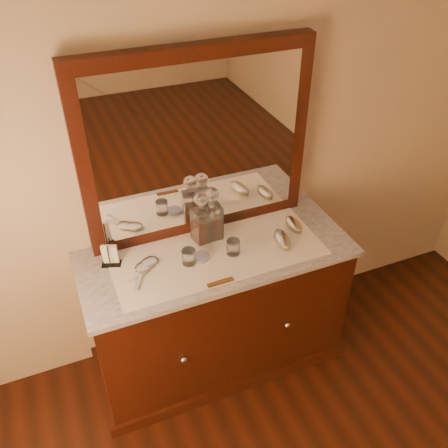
{
  "coord_description": "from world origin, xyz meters",
  "views": [
    {
      "loc": [
        -0.7,
        0.16,
        2.46
      ],
      "look_at": [
        0.0,
        1.85,
        1.1
      ],
      "focal_mm": 38.44,
      "sensor_mm": 36.0,
      "label": 1
    }
  ],
  "objects_px": {
    "decanter_left": "(202,222)",
    "brush_far": "(294,225)",
    "decanter_right": "(212,219)",
    "brush_near": "(282,240)",
    "comb": "(221,282)",
    "hand_mirror_outer": "(142,270)",
    "napkin_rack": "(110,256)",
    "mirror_frame": "(198,146)",
    "hand_mirror_inner": "(147,265)",
    "dresser_cabinet": "(217,310)",
    "pin_dish": "(201,257)"
  },
  "relations": [
    {
      "from": "decanter_left",
      "to": "brush_far",
      "type": "relative_size",
      "value": 1.97
    },
    {
      "from": "decanter_right",
      "to": "brush_near",
      "type": "xyz_separation_m",
      "value": [
        0.32,
        -0.2,
        -0.1
      ]
    },
    {
      "from": "brush_near",
      "to": "brush_far",
      "type": "bearing_deg",
      "value": 38.4
    },
    {
      "from": "comb",
      "to": "hand_mirror_outer",
      "type": "distance_m",
      "value": 0.4
    },
    {
      "from": "napkin_rack",
      "to": "brush_far",
      "type": "relative_size",
      "value": 0.94
    },
    {
      "from": "napkin_rack",
      "to": "brush_far",
      "type": "distance_m",
      "value": 1.0
    },
    {
      "from": "brush_near",
      "to": "hand_mirror_outer",
      "type": "bearing_deg",
      "value": 174.82
    },
    {
      "from": "brush_near",
      "to": "mirror_frame",
      "type": "bearing_deg",
      "value": 137.61
    },
    {
      "from": "hand_mirror_inner",
      "to": "brush_far",
      "type": "bearing_deg",
      "value": -0.01
    },
    {
      "from": "mirror_frame",
      "to": "decanter_left",
      "type": "height_order",
      "value": "mirror_frame"
    },
    {
      "from": "decanter_left",
      "to": "hand_mirror_inner",
      "type": "xyz_separation_m",
      "value": [
        -0.33,
        -0.09,
        -0.11
      ]
    },
    {
      "from": "napkin_rack",
      "to": "mirror_frame",
      "type": "bearing_deg",
      "value": 14.07
    },
    {
      "from": "comb",
      "to": "brush_near",
      "type": "bearing_deg",
      "value": 19.2
    },
    {
      "from": "decanter_right",
      "to": "brush_near",
      "type": "height_order",
      "value": "decanter_right"
    },
    {
      "from": "dresser_cabinet",
      "to": "decanter_left",
      "type": "relative_size",
      "value": 4.62
    },
    {
      "from": "hand_mirror_outer",
      "to": "hand_mirror_inner",
      "type": "height_order",
      "value": "hand_mirror_inner"
    },
    {
      "from": "mirror_frame",
      "to": "decanter_left",
      "type": "xyz_separation_m",
      "value": [
        -0.03,
        -0.12,
        -0.38
      ]
    },
    {
      "from": "decanter_left",
      "to": "brush_far",
      "type": "bearing_deg",
      "value": -10.5
    },
    {
      "from": "decanter_right",
      "to": "napkin_rack",
      "type": "bearing_deg",
      "value": -178.51
    },
    {
      "from": "mirror_frame",
      "to": "comb",
      "type": "bearing_deg",
      "value": -98.59
    },
    {
      "from": "decanter_left",
      "to": "brush_far",
      "type": "xyz_separation_m",
      "value": [
        0.51,
        -0.09,
        -0.1
      ]
    },
    {
      "from": "hand_mirror_inner",
      "to": "brush_near",
      "type": "bearing_deg",
      "value": -7.87
    },
    {
      "from": "napkin_rack",
      "to": "decanter_right",
      "type": "height_order",
      "value": "decanter_right"
    },
    {
      "from": "brush_near",
      "to": "hand_mirror_outer",
      "type": "distance_m",
      "value": 0.75
    },
    {
      "from": "mirror_frame",
      "to": "hand_mirror_inner",
      "type": "relative_size",
      "value": 5.89
    },
    {
      "from": "decanter_right",
      "to": "pin_dish",
      "type": "bearing_deg",
      "value": -129.35
    },
    {
      "from": "decanter_left",
      "to": "hand_mirror_inner",
      "type": "relative_size",
      "value": 1.49
    },
    {
      "from": "comb",
      "to": "hand_mirror_outer",
      "type": "relative_size",
      "value": 0.66
    },
    {
      "from": "decanter_left",
      "to": "decanter_right",
      "type": "bearing_deg",
      "value": 6.24
    },
    {
      "from": "hand_mirror_inner",
      "to": "hand_mirror_outer",
      "type": "bearing_deg",
      "value": -139.49
    },
    {
      "from": "mirror_frame",
      "to": "decanter_right",
      "type": "bearing_deg",
      "value": -77.33
    },
    {
      "from": "comb",
      "to": "decanter_right",
      "type": "height_order",
      "value": "decanter_right"
    },
    {
      "from": "decanter_left",
      "to": "hand_mirror_outer",
      "type": "xyz_separation_m",
      "value": [
        -0.37,
        -0.12,
        -0.11
      ]
    },
    {
      "from": "napkin_rack",
      "to": "brush_far",
      "type": "height_order",
      "value": "napkin_rack"
    },
    {
      "from": "pin_dish",
      "to": "hand_mirror_inner",
      "type": "height_order",
      "value": "hand_mirror_inner"
    },
    {
      "from": "mirror_frame",
      "to": "brush_far",
      "type": "height_order",
      "value": "mirror_frame"
    },
    {
      "from": "dresser_cabinet",
      "to": "decanter_right",
      "type": "height_order",
      "value": "decanter_right"
    },
    {
      "from": "decanter_right",
      "to": "brush_near",
      "type": "bearing_deg",
      "value": -31.81
    },
    {
      "from": "dresser_cabinet",
      "to": "brush_near",
      "type": "bearing_deg",
      "value": -11.71
    },
    {
      "from": "mirror_frame",
      "to": "napkin_rack",
      "type": "height_order",
      "value": "mirror_frame"
    },
    {
      "from": "comb",
      "to": "brush_near",
      "type": "relative_size",
      "value": 0.74
    },
    {
      "from": "decanter_right",
      "to": "brush_far",
      "type": "distance_m",
      "value": 0.47
    },
    {
      "from": "dresser_cabinet",
      "to": "pin_dish",
      "type": "distance_m",
      "value": 0.46
    },
    {
      "from": "pin_dish",
      "to": "decanter_right",
      "type": "relative_size",
      "value": 0.28
    },
    {
      "from": "dresser_cabinet",
      "to": "comb",
      "type": "xyz_separation_m",
      "value": [
        -0.07,
        -0.23,
        0.45
      ]
    },
    {
      "from": "mirror_frame",
      "to": "decanter_left",
      "type": "relative_size",
      "value": 3.96
    },
    {
      "from": "pin_dish",
      "to": "comb",
      "type": "relative_size",
      "value": 0.66
    },
    {
      "from": "mirror_frame",
      "to": "decanter_left",
      "type": "bearing_deg",
      "value": -105.24
    },
    {
      "from": "brush_near",
      "to": "hand_mirror_inner",
      "type": "relative_size",
      "value": 0.89
    },
    {
      "from": "napkin_rack",
      "to": "brush_far",
      "type": "xyz_separation_m",
      "value": [
        1.0,
        -0.09,
        -0.03
      ]
    }
  ]
}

